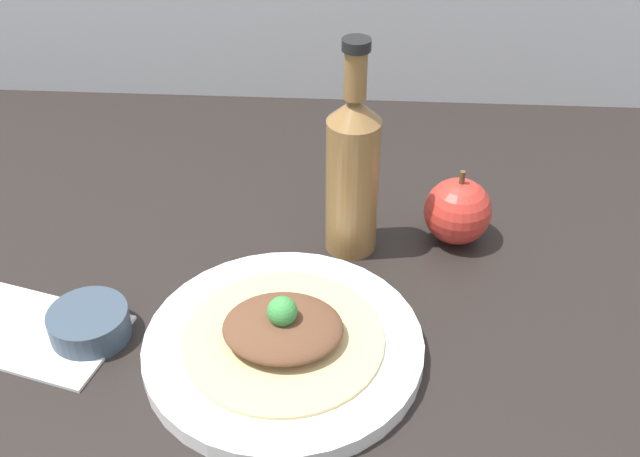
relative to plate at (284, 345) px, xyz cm
name	(u,v)px	position (x,y,z in cm)	size (l,w,h in cm)	color
ground_plane	(358,330)	(7.69, 5.97, -3.25)	(180.00, 110.00, 4.00)	black
plate	(284,345)	(0.00, 0.00, 0.00)	(28.91, 28.91, 2.34)	white
plated_food	(283,330)	(0.00, 0.00, 2.06)	(20.78, 20.78, 5.49)	#D6BC7F
cider_bottle	(353,171)	(6.37, 18.73, 9.56)	(6.23, 6.23, 26.79)	olive
apple	(458,211)	(19.32, 20.96, 2.90)	(8.28, 8.28, 9.86)	red
napkin	(35,332)	(-26.79, 1.06, -0.85)	(20.24, 15.47, 0.80)	white
dipping_bowl	(89,324)	(-20.76, 1.33, 0.42)	(8.45, 8.45, 3.33)	#384756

